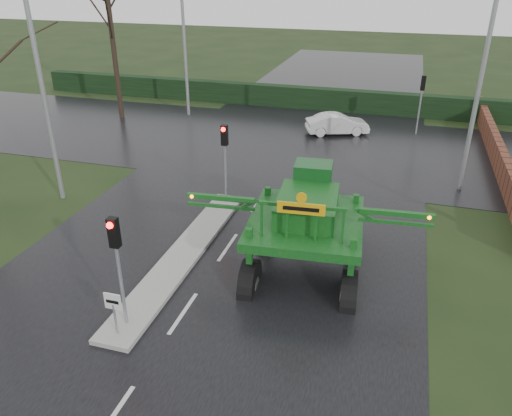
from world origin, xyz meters
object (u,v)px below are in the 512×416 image
(crop_sprayer, at_px, (251,226))
(traffic_signal_near, at_px, (116,250))
(traffic_signal_far, at_px, (422,92))
(street_light_right, at_px, (477,55))
(white_sedan, at_px, (336,134))
(traffic_signal_mid, at_px, (225,147))
(street_light_left_far, at_px, (188,23))
(keep_left_sign, at_px, (114,307))
(street_light_left_near, at_px, (43,60))

(crop_sprayer, bearing_deg, traffic_signal_near, -135.95)
(traffic_signal_far, bearing_deg, traffic_signal_near, 69.64)
(traffic_signal_near, distance_m, street_light_right, 16.46)
(crop_sprayer, xyz_separation_m, white_sedan, (0.40, 16.47, -2.09))
(traffic_signal_mid, height_order, street_light_left_far, street_light_left_far)
(crop_sprayer, bearing_deg, traffic_signal_far, 69.31)
(crop_sprayer, height_order, white_sedan, crop_sprayer)
(keep_left_sign, distance_m, white_sedan, 20.41)
(street_light_left_far, bearing_deg, street_light_right, -26.02)
(street_light_left_near, bearing_deg, keep_left_sign, -47.41)
(keep_left_sign, bearing_deg, traffic_signal_mid, 90.00)
(keep_left_sign, xyz_separation_m, traffic_signal_near, (0.00, 0.49, 1.53))
(street_light_left_far, bearing_deg, traffic_signal_near, -71.83)
(street_light_right, relative_size, street_light_left_far, 1.00)
(traffic_signal_near, height_order, traffic_signal_mid, same)
(traffic_signal_far, xyz_separation_m, crop_sprayer, (-5.04, -17.85, -0.50))
(traffic_signal_far, bearing_deg, street_light_left_far, 0.03)
(keep_left_sign, relative_size, traffic_signal_mid, 0.38)
(keep_left_sign, height_order, street_light_left_near, street_light_left_near)
(crop_sprayer, bearing_deg, white_sedan, 83.69)
(street_light_left_near, xyz_separation_m, street_light_right, (16.39, 6.00, 0.00))
(traffic_signal_near, bearing_deg, street_light_left_near, 134.53)
(traffic_signal_mid, height_order, street_light_right, street_light_right)
(keep_left_sign, xyz_separation_m, traffic_signal_mid, (0.00, 8.99, 1.53))
(traffic_signal_far, height_order, street_light_left_far, street_light_left_far)
(traffic_signal_near, xyz_separation_m, street_light_left_far, (-6.89, 21.01, 3.40))
(traffic_signal_far, bearing_deg, street_light_right, 101.95)
(traffic_signal_far, bearing_deg, traffic_signal_mid, 58.07)
(traffic_signal_mid, distance_m, crop_sprayer, 6.02)
(street_light_left_far, height_order, crop_sprayer, street_light_left_far)
(traffic_signal_far, bearing_deg, street_light_left_near, 43.63)
(street_light_left_near, bearing_deg, crop_sprayer, -21.70)
(crop_sprayer, bearing_deg, street_light_right, 50.69)
(traffic_signal_near, distance_m, traffic_signal_far, 22.42)
(keep_left_sign, relative_size, crop_sprayer, 0.17)
(traffic_signal_far, relative_size, street_light_right, 0.35)
(traffic_signal_mid, bearing_deg, white_sedan, 74.17)
(keep_left_sign, xyz_separation_m, street_light_left_far, (-6.89, 21.50, 4.93))
(keep_left_sign, relative_size, white_sedan, 0.36)
(street_light_left_near, height_order, white_sedan, street_light_left_near)
(street_light_left_near, bearing_deg, white_sedan, 51.49)
(traffic_signal_near, distance_m, white_sedan, 20.06)
(street_light_right, bearing_deg, traffic_signal_near, -126.13)
(street_light_right, distance_m, white_sedan, 10.96)
(keep_left_sign, bearing_deg, white_sedan, 81.08)
(street_light_left_near, relative_size, white_sedan, 2.67)
(keep_left_sign, height_order, traffic_signal_mid, traffic_signal_mid)
(traffic_signal_far, relative_size, street_light_left_near, 0.35)
(keep_left_sign, relative_size, street_light_right, 0.14)
(street_light_right, xyz_separation_m, white_sedan, (-6.34, 6.63, -5.99))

